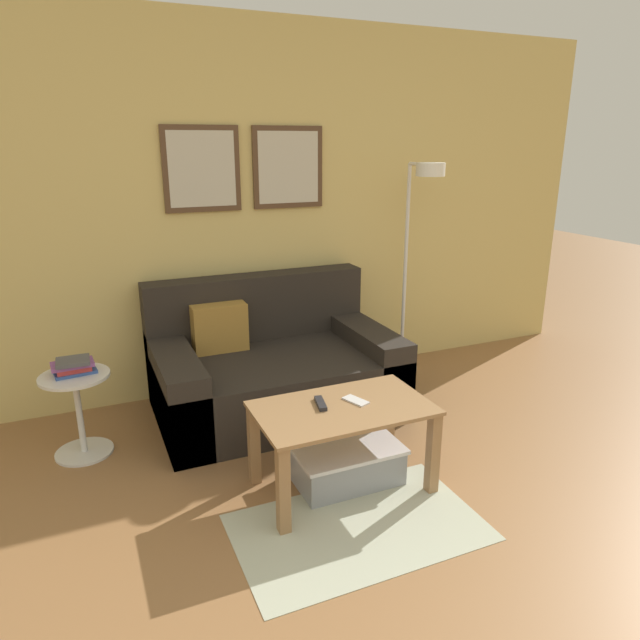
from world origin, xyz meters
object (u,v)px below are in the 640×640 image
Objects in this scene: storage_bin at (346,462)px; side_table at (78,407)px; coffee_table at (343,424)px; cell_phone at (356,401)px; remote_control at (321,403)px; book_stack at (73,366)px; floor_lamp at (418,236)px; couch at (273,369)px.

storage_bin is 1.15× the size of side_table.
coffee_table is 6.39× the size of cell_phone.
book_stack is at bearing 154.79° from remote_control.
book_stack is 1.76× the size of cell_phone.
storage_bin is (0.05, 0.04, -0.26)m from coffee_table.
floor_lamp is 3.25× the size of side_table.
side_table is 1.61m from cell_phone.
coffee_table is 0.27m from storage_bin.
couch is 1.03m from cell_phone.
book_stack is (-1.29, 0.89, 0.44)m from storage_bin.
coffee_table is at bearing -36.24° from side_table.
floor_lamp is 1.76m from remote_control.
cell_phone is (1.33, -0.90, -0.07)m from book_stack.
couch is 3.13× the size of side_table.
remote_control is (1.14, -0.87, -0.07)m from book_stack.
couch is 2.72× the size of storage_bin.
side_table is at bearing -99.53° from book_stack.
storage_bin is 1.57m from side_table.
storage_bin is 1.62m from book_stack.
floor_lamp is at bearing 4.65° from couch.
coffee_table is 1.77m from floor_lamp.
storage_bin is (0.07, -1.00, -0.18)m from couch.
storage_bin is 0.37m from cell_phone.
book_stack is (0.00, 0.02, 0.24)m from side_table.
coffee_table is 1.56× the size of storage_bin.
couch is 1.25m from book_stack.
storage_bin is at bearing -135.21° from floor_lamp.
floor_lamp is at bearing 25.40° from cell_phone.
floor_lamp is (1.15, 1.14, 0.73)m from coffee_table.
side_table is 3.55× the size of cell_phone.
side_table is at bearing 146.11° from storage_bin.
couch reaches higher than remote_control.
floor_lamp reaches higher than couch.
floor_lamp reaches higher than storage_bin.
couch reaches higher than coffee_table.
floor_lamp is 2.46m from book_stack.
storage_bin is 3.81× the size of remote_control.
cell_phone is at bearing 2.47° from remote_control.
coffee_table is 0.55× the size of floor_lamp.
remote_control is at bearing 149.56° from cell_phone.
book_stack reaches higher than cell_phone.
remote_control is 1.07× the size of cell_phone.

